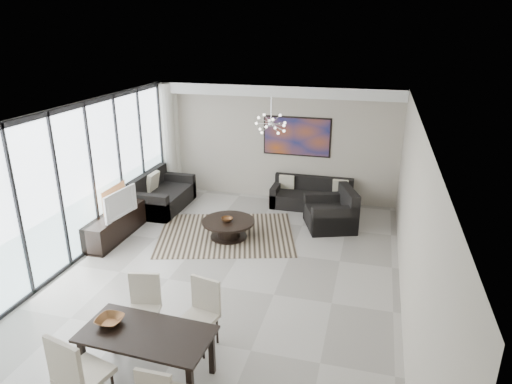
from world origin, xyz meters
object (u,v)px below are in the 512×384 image
(coffee_table, at_px, (228,228))
(tv_console, at_px, (115,225))
(television, at_px, (117,203))
(dining_table, at_px, (147,339))
(sofa_main, at_px, (312,198))

(coffee_table, bearing_deg, tv_console, -164.97)
(coffee_table, relative_size, television, 1.14)
(television, bearing_deg, dining_table, -137.35)
(tv_console, distance_m, television, 0.58)
(coffee_table, height_order, dining_table, dining_table)
(coffee_table, height_order, sofa_main, sofa_main)
(sofa_main, xyz_separation_m, dining_table, (-1.14, -6.31, 0.35))
(tv_console, height_order, dining_table, dining_table)
(sofa_main, xyz_separation_m, tv_console, (-3.75, -2.80, 0.04))
(coffee_table, bearing_deg, dining_table, -85.80)
(sofa_main, height_order, tv_console, sofa_main)
(sofa_main, bearing_deg, dining_table, -100.21)
(tv_console, xyz_separation_m, dining_table, (2.61, -3.52, 0.32))
(sofa_main, bearing_deg, coffee_table, -123.51)
(tv_console, bearing_deg, dining_table, -53.42)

